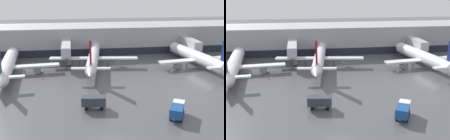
# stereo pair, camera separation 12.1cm
# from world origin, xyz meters

# --- Properties ---
(terminal_building) EXTENTS (160.00, 30.86, 9.00)m
(terminal_building) POSITION_xyz_m (0.08, 61.86, 4.50)
(terminal_building) COLOR #9EA0A5
(terminal_building) RESTS_ON ground_plane
(parked_jet_0) EXTENTS (23.75, 34.83, 9.40)m
(parked_jet_0) POSITION_xyz_m (29.59, 37.57, 2.59)
(parked_jet_0) COLOR silver
(parked_jet_0) RESTS_ON ground_plane
(parked_jet_1) EXTENTS (26.40, 35.45, 9.09)m
(parked_jet_1) POSITION_xyz_m (-22.56, 36.72, 2.57)
(parked_jet_1) COLOR white
(parked_jet_1) RESTS_ON ground_plane
(parked_jet_2) EXTENTS (24.97, 37.28, 10.31)m
(parked_jet_2) POSITION_xyz_m (0.07, 41.24, 3.04)
(parked_jet_2) COLOR silver
(parked_jet_2) RESTS_ON ground_plane
(service_truck_0) EXTENTS (4.75, 2.69, 2.46)m
(service_truck_0) POSITION_xyz_m (-2.01, 12.91, 1.54)
(service_truck_0) COLOR #2D333D
(service_truck_0) RESTS_ON ground_plane
(service_truck_1) EXTENTS (4.22, 5.49, 2.47)m
(service_truck_1) POSITION_xyz_m (12.32, 7.25, 1.51)
(service_truck_1) COLOR #19478C
(service_truck_1) RESTS_ON ground_plane
(traffic_cone_0) EXTENTS (0.50, 0.50, 0.57)m
(traffic_cone_0) POSITION_xyz_m (-1.82, 32.21, 0.29)
(traffic_cone_0) COLOR orange
(traffic_cone_0) RESTS_ON ground_plane
(traffic_cone_1) EXTENTS (0.38, 0.38, 0.73)m
(traffic_cone_1) POSITION_xyz_m (-13.15, 31.52, 0.36)
(traffic_cone_1) COLOR orange
(traffic_cone_1) RESTS_ON ground_plane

